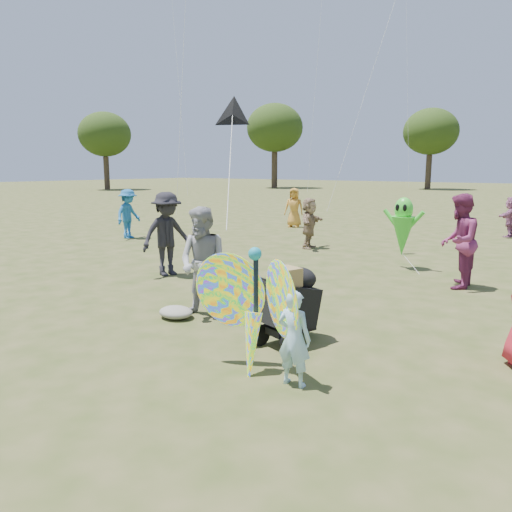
{
  "coord_description": "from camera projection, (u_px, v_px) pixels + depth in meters",
  "views": [
    {
      "loc": [
        4.32,
        -4.54,
        2.45
      ],
      "look_at": [
        -0.2,
        1.5,
        1.1
      ],
      "focal_mm": 35.0,
      "sensor_mm": 36.0,
      "label": 1
    }
  ],
  "objects": [
    {
      "name": "ground",
      "position": [
        200.0,
        356.0,
        6.55
      ],
      "size": [
        160.0,
        160.0,
        0.0
      ],
      "primitive_type": "plane",
      "color": "#51592B",
      "rests_on": "ground"
    },
    {
      "name": "child_girl",
      "position": [
        294.0,
        338.0,
        5.59
      ],
      "size": [
        0.42,
        0.3,
        1.11
      ],
      "primitive_type": "imported",
      "rotation": [
        0.0,
        0.0,
        3.22
      ],
      "color": "#A2D3E6",
      "rests_on": "ground"
    },
    {
      "name": "adult_man",
      "position": [
        204.0,
        263.0,
        8.08
      ],
      "size": [
        1.0,
        0.84,
        1.83
      ],
      "primitive_type": "imported",
      "rotation": [
        0.0,
        0.0,
        0.19
      ],
      "color": "#97969C",
      "rests_on": "ground"
    },
    {
      "name": "grey_bag",
      "position": [
        176.0,
        312.0,
        8.19
      ],
      "size": [
        0.6,
        0.49,
        0.19
      ],
      "primitive_type": "ellipsoid",
      "color": "gray",
      "rests_on": "ground"
    },
    {
      "name": "crowd_b",
      "position": [
        167.0,
        234.0,
        11.3
      ],
      "size": [
        1.01,
        1.37,
        1.9
      ],
      "primitive_type": "imported",
      "rotation": [
        0.0,
        0.0,
        1.3
      ],
      "color": "black",
      "rests_on": "ground"
    },
    {
      "name": "crowd_d",
      "position": [
        309.0,
        223.0,
        15.14
      ],
      "size": [
        0.75,
        1.49,
        1.54
      ],
      "primitive_type": "imported",
      "rotation": [
        0.0,
        0.0,
        1.78
      ],
      "color": "#94785B",
      "rests_on": "ground"
    },
    {
      "name": "crowd_e",
      "position": [
        459.0,
        241.0,
        10.11
      ],
      "size": [
        0.84,
        1.02,
        1.93
      ],
      "primitive_type": "imported",
      "rotation": [
        0.0,
        0.0,
        4.84
      ],
      "color": "#7D2957",
      "rests_on": "ground"
    },
    {
      "name": "crowd_g",
      "position": [
        294.0,
        208.0,
        20.49
      ],
      "size": [
        0.9,
        0.72,
        1.61
      ],
      "primitive_type": "imported",
      "rotation": [
        0.0,
        0.0,
        0.3
      ],
      "color": "#CB892F",
      "rests_on": "ground"
    },
    {
      "name": "crowd_i",
      "position": [
        128.0,
        214.0,
        17.27
      ],
      "size": [
        0.85,
        1.21,
        1.7
      ],
      "primitive_type": "imported",
      "rotation": [
        0.0,
        0.0,
        1.78
      ],
      "color": "#1D5F9D",
      "rests_on": "ground"
    },
    {
      "name": "crowd_j",
      "position": [
        510.0,
        217.0,
        17.62
      ],
      "size": [
        0.58,
        1.37,
        1.43
      ],
      "primitive_type": "imported",
      "rotation": [
        0.0,
        0.0,
        4.59
      ],
      "color": "#A05B86",
      "rests_on": "ground"
    },
    {
      "name": "jogging_stroller",
      "position": [
        291.0,
        300.0,
        6.99
      ],
      "size": [
        0.69,
        1.12,
        1.09
      ],
      "rotation": [
        0.0,
        0.0,
        -0.3
      ],
      "color": "black",
      "rests_on": "ground"
    },
    {
      "name": "butterfly_kite",
      "position": [
        254.0,
        310.0,
        5.95
      ],
      "size": [
        1.74,
        0.75,
        1.72
      ],
      "color": "#FF2837",
      "rests_on": "ground"
    },
    {
      "name": "delta_kite_rig",
      "position": [
        232.0,
        116.0,
        10.11
      ],
      "size": [
        2.09,
        2.49,
        2.44
      ],
      "color": "black",
      "rests_on": "ground"
    },
    {
      "name": "alien_kite",
      "position": [
        403.0,
        229.0,
        12.04
      ],
      "size": [
        1.12,
        0.69,
        1.74
      ],
      "color": "#3DD632",
      "rests_on": "ground"
    }
  ]
}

